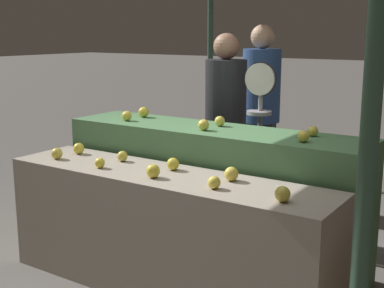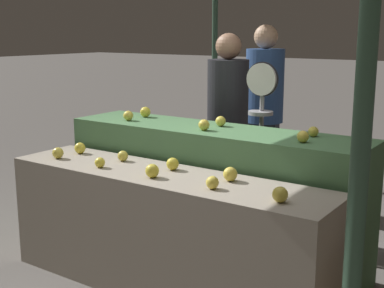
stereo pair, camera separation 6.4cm
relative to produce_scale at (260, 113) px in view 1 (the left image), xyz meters
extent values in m
cylinder|color=#33513D|center=(1.41, -1.96, 0.30)|extent=(0.07, 0.07, 2.77)
cylinder|color=#33513D|center=(-1.64, 1.89, 0.30)|extent=(0.07, 0.07, 2.77)
cube|color=gray|center=(-0.12, -1.14, -0.68)|extent=(2.35, 0.55, 0.81)
cube|color=#4C7A4C|center=(-0.12, -0.54, -0.57)|extent=(2.35, 0.55, 1.03)
sphere|color=gold|center=(-1.01, -1.24, -0.23)|extent=(0.08, 0.08, 0.08)
sphere|color=gold|center=(-0.57, -1.25, -0.23)|extent=(0.07, 0.07, 0.07)
sphere|color=gold|center=(-0.12, -1.25, -0.22)|extent=(0.09, 0.09, 0.09)
sphere|color=yellow|center=(0.33, -1.24, -0.23)|extent=(0.08, 0.08, 0.08)
sphere|color=gold|center=(0.77, -1.24, -0.22)|extent=(0.09, 0.09, 0.09)
sphere|color=gold|center=(-1.00, -1.03, -0.23)|extent=(0.09, 0.09, 0.09)
sphere|color=gold|center=(-0.57, -1.02, -0.23)|extent=(0.08, 0.08, 0.08)
sphere|color=gold|center=(-0.12, -1.02, -0.23)|extent=(0.08, 0.08, 0.08)
sphere|color=yellow|center=(0.33, -1.03, -0.22)|extent=(0.09, 0.09, 0.09)
sphere|color=yellow|center=(-0.85, -0.64, -0.01)|extent=(0.08, 0.08, 0.08)
sphere|color=yellow|center=(-0.12, -0.65, -0.01)|extent=(0.08, 0.08, 0.08)
sphere|color=yellow|center=(0.64, -0.65, -0.02)|extent=(0.08, 0.08, 0.08)
sphere|color=gold|center=(-0.85, -0.42, -0.01)|extent=(0.09, 0.09, 0.09)
sphere|color=yellow|center=(-0.11, -0.44, -0.01)|extent=(0.08, 0.08, 0.08)
sphere|color=gold|center=(0.62, -0.43, -0.02)|extent=(0.07, 0.07, 0.07)
cylinder|color=#99999E|center=(0.00, 0.01, -0.39)|extent=(0.04, 0.04, 1.38)
cylinder|color=black|center=(0.00, 0.01, 0.27)|extent=(0.28, 0.01, 0.28)
cylinder|color=silver|center=(0.00, -0.01, 0.27)|extent=(0.26, 0.02, 0.26)
cylinder|color=#99999E|center=(0.00, -0.01, 0.07)|extent=(0.01, 0.01, 0.14)
cylinder|color=#99999E|center=(0.00, -0.01, 0.00)|extent=(0.20, 0.20, 0.03)
cube|color=#2D2D38|center=(-0.43, 0.20, -0.68)|extent=(0.30, 0.23, 0.80)
cylinder|color=#232328|center=(-0.43, 0.20, 0.06)|extent=(0.45, 0.45, 0.69)
sphere|color=#936B51|center=(-0.43, 0.20, 0.52)|extent=(0.22, 0.22, 0.22)
cube|color=#2D2D38|center=(-0.47, 0.97, -0.67)|extent=(0.31, 0.22, 0.83)
cylinder|color=#2D4C84|center=(-0.47, 0.97, 0.11)|extent=(0.44, 0.44, 0.72)
sphere|color=tan|center=(-0.47, 0.97, 0.59)|extent=(0.24, 0.24, 0.24)
camera|label=1|loc=(1.91, -3.84, 0.65)|focal=50.00mm
camera|label=2|loc=(1.96, -3.80, 0.65)|focal=50.00mm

